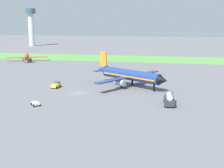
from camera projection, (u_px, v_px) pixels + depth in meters
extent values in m
plane|color=slate|center=(80.00, 93.00, 92.40)|extent=(600.00, 600.00, 0.00)
cube|color=#549342|center=(122.00, 58.00, 171.22)|extent=(360.00, 28.00, 0.08)
cylinder|color=red|center=(27.00, 57.00, 160.92)|extent=(7.47, 13.46, 1.93)
cone|color=black|center=(27.00, 55.00, 168.26)|extent=(2.52, 2.54, 1.89)
cone|color=red|center=(26.00, 58.00, 153.17)|extent=(2.69, 3.18, 1.74)
cube|color=orange|center=(27.00, 57.00, 160.95)|extent=(7.19, 12.77, 0.27)
cube|color=red|center=(16.00, 58.00, 159.40)|extent=(10.23, 5.60, 0.19)
cube|color=red|center=(37.00, 57.00, 161.85)|extent=(10.23, 5.60, 0.19)
cylinder|color=#B7BABF|center=(20.00, 57.00, 160.36)|extent=(1.20, 1.66, 0.62)
cylinder|color=#B7BABF|center=(34.00, 57.00, 161.92)|extent=(1.20, 1.66, 0.62)
cube|color=orange|center=(26.00, 53.00, 153.07)|extent=(0.93, 1.68, 3.09)
cube|color=red|center=(24.00, 58.00, 153.23)|extent=(2.94, 2.17, 0.15)
cube|color=red|center=(29.00, 58.00, 153.86)|extent=(2.94, 2.17, 0.15)
cylinder|color=black|center=(27.00, 58.00, 166.77)|extent=(0.35, 0.35, 1.35)
cylinder|color=black|center=(23.00, 60.00, 159.91)|extent=(0.35, 0.35, 1.35)
cylinder|color=black|center=(31.00, 60.00, 160.79)|extent=(0.35, 0.35, 1.35)
cylinder|color=navy|center=(131.00, 75.00, 99.62)|extent=(20.59, 14.91, 3.40)
cone|color=black|center=(163.00, 80.00, 91.31)|extent=(4.41, 4.48, 3.34)
cone|color=navy|center=(102.00, 69.00, 108.26)|extent=(5.30, 4.92, 3.06)
cube|color=orange|center=(131.00, 76.00, 99.67)|extent=(19.59, 14.30, 0.48)
cube|color=navy|center=(143.00, 74.00, 105.45)|extent=(9.85, 13.67, 0.34)
cube|color=navy|center=(114.00, 80.00, 94.87)|extent=(9.85, 13.67, 0.34)
cylinder|color=#B7BABF|center=(138.00, 78.00, 103.80)|extent=(4.14, 3.58, 1.87)
cylinder|color=#B7BABF|center=(119.00, 82.00, 97.03)|extent=(4.14, 3.58, 1.87)
cube|color=orange|center=(103.00, 59.00, 107.06)|extent=(2.56, 1.85, 4.95)
cube|color=navy|center=(108.00, 69.00, 109.40)|extent=(3.90, 4.65, 0.27)
cube|color=navy|center=(99.00, 71.00, 106.32)|extent=(3.90, 4.65, 0.27)
cylinder|color=black|center=(154.00, 88.00, 93.97)|extent=(0.61, 0.61, 2.17)
cylinder|color=black|center=(132.00, 82.00, 103.14)|extent=(0.61, 0.61, 2.17)
cylinder|color=black|center=(122.00, 84.00, 99.34)|extent=(0.61, 0.61, 2.17)
cube|color=yellow|center=(56.00, 85.00, 98.70)|extent=(2.18, 3.77, 0.90)
cube|color=#334C60|center=(57.00, 82.00, 99.47)|extent=(1.64, 1.45, 0.70)
cylinder|color=black|center=(55.00, 86.00, 100.22)|extent=(0.32, 0.72, 0.70)
cylinder|color=black|center=(60.00, 86.00, 99.71)|extent=(0.32, 0.72, 0.70)
cylinder|color=black|center=(52.00, 87.00, 97.87)|extent=(0.32, 0.72, 0.70)
cylinder|color=black|center=(57.00, 88.00, 97.35)|extent=(0.32, 0.72, 0.70)
cube|color=white|center=(36.00, 103.00, 78.54)|extent=(2.74, 2.78, 0.55)
cylinder|color=black|center=(32.00, 104.00, 78.89)|extent=(0.66, 0.68, 0.70)
cylinder|color=black|center=(37.00, 103.00, 79.68)|extent=(0.66, 0.68, 0.70)
cylinder|color=black|center=(34.00, 106.00, 77.51)|extent=(0.66, 0.68, 0.70)
cylinder|color=black|center=(40.00, 105.00, 78.30)|extent=(0.66, 0.68, 0.70)
cube|color=#2D333D|center=(169.00, 101.00, 79.21)|extent=(2.79, 6.63, 1.40)
cylinder|color=silver|center=(169.00, 96.00, 78.15)|extent=(1.75, 3.66, 1.54)
cube|color=#334C60|center=(169.00, 94.00, 80.71)|extent=(2.15, 2.46, 1.20)
cylinder|color=black|center=(164.00, 101.00, 81.71)|extent=(0.29, 0.71, 0.70)
cylinder|color=black|center=(173.00, 101.00, 81.42)|extent=(0.29, 0.71, 0.70)
cylinder|color=black|center=(165.00, 106.00, 77.29)|extent=(0.29, 0.71, 0.70)
cylinder|color=black|center=(174.00, 106.00, 77.00)|extent=(0.29, 0.71, 0.70)
cylinder|color=silver|center=(31.00, 30.00, 247.00)|extent=(4.40, 4.40, 25.59)
cylinder|color=#38566B|center=(30.00, 11.00, 243.93)|extent=(8.00, 8.00, 4.00)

